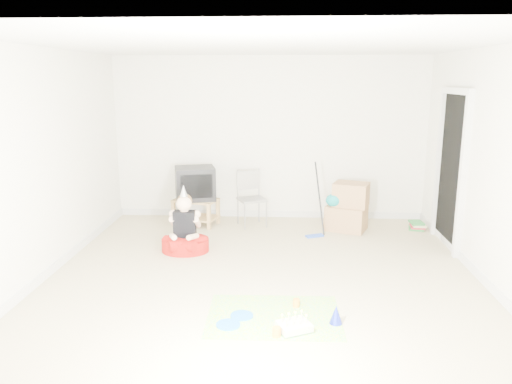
# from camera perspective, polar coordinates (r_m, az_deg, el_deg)

# --- Properties ---
(ground) EXTENTS (5.00, 5.00, 0.00)m
(ground) POSITION_cam_1_polar(r_m,az_deg,el_deg) (5.95, 0.76, -9.36)
(ground) COLOR #C4B58D
(ground) RESTS_ON ground
(doorway_recess) EXTENTS (0.02, 0.90, 2.05)m
(doorway_recess) POSITION_cam_1_polar(r_m,az_deg,el_deg) (7.17, 21.44, 2.15)
(doorway_recess) COLOR black
(doorway_recess) RESTS_ON ground
(tv_stand) EXTENTS (0.74, 0.57, 0.41)m
(tv_stand) POSITION_cam_1_polar(r_m,az_deg,el_deg) (7.85, -6.88, -1.98)
(tv_stand) COLOR #AC864D
(tv_stand) RESTS_ON ground
(crt_tv) EXTENTS (0.69, 0.62, 0.51)m
(crt_tv) POSITION_cam_1_polar(r_m,az_deg,el_deg) (7.76, -6.96, 1.00)
(crt_tv) COLOR black
(crt_tv) RESTS_ON tv_stand
(folding_chair) EXTENTS (0.51, 0.50, 0.87)m
(folding_chair) POSITION_cam_1_polar(r_m,az_deg,el_deg) (7.70, -0.45, -0.85)
(folding_chair) COLOR #98989D
(folding_chair) RESTS_ON ground
(cardboard_boxes) EXTENTS (0.70, 0.62, 0.73)m
(cardboard_boxes) POSITION_cam_1_polar(r_m,az_deg,el_deg) (7.63, 10.42, -1.76)
(cardboard_boxes) COLOR #AB7D52
(cardboard_boxes) RESTS_ON ground
(floor_mop) EXTENTS (0.28, 0.34, 1.06)m
(floor_mop) POSITION_cam_1_polar(r_m,az_deg,el_deg) (7.25, 6.77, -3.12)
(floor_mop) COLOR blue
(floor_mop) RESTS_ON ground
(book_pile) EXTENTS (0.27, 0.32, 0.12)m
(book_pile) POSITION_cam_1_polar(r_m,az_deg,el_deg) (8.01, 17.95, -3.65)
(book_pile) COLOR #2A8036
(book_pile) RESTS_ON ground
(seated_woman) EXTENTS (0.64, 0.64, 0.90)m
(seated_woman) POSITION_cam_1_polar(r_m,az_deg,el_deg) (6.70, -8.10, -5.09)
(seated_woman) COLOR #B51610
(seated_woman) RESTS_ON ground
(party_mat) EXTENTS (1.30, 0.95, 0.01)m
(party_mat) POSITION_cam_1_polar(r_m,az_deg,el_deg) (4.98, 2.05, -13.99)
(party_mat) COLOR #FF3589
(party_mat) RESTS_ON ground
(birthday_cake) EXTENTS (0.36, 0.33, 0.14)m
(birthday_cake) POSITION_cam_1_polar(r_m,az_deg,el_deg) (4.72, 4.36, -15.13)
(birthday_cake) COLOR silver
(birthday_cake) RESTS_ON party_mat
(blue_plate_near) EXTENTS (0.29, 0.29, 0.01)m
(blue_plate_near) POSITION_cam_1_polar(r_m,az_deg,el_deg) (4.97, -1.62, -13.93)
(blue_plate_near) COLOR blue
(blue_plate_near) RESTS_ON party_mat
(blue_plate_far) EXTENTS (0.29, 0.29, 0.01)m
(blue_plate_far) POSITION_cam_1_polar(r_m,az_deg,el_deg) (4.81, -3.20, -14.90)
(blue_plate_far) COLOR blue
(blue_plate_far) RESTS_ON party_mat
(orange_cup_near) EXTENTS (0.07, 0.07, 0.08)m
(orange_cup_near) POSITION_cam_1_polar(r_m,az_deg,el_deg) (5.16, 4.63, -12.52)
(orange_cup_near) COLOR orange
(orange_cup_near) RESTS_ON party_mat
(orange_cup_far) EXTENTS (0.08, 0.08, 0.09)m
(orange_cup_far) POSITION_cam_1_polar(r_m,az_deg,el_deg) (4.61, 2.37, -15.69)
(orange_cup_far) COLOR orange
(orange_cup_far) RESTS_ON party_mat
(blue_party_hat) EXTENTS (0.15, 0.15, 0.18)m
(blue_party_hat) POSITION_cam_1_polar(r_m,az_deg,el_deg) (4.86, 9.13, -13.66)
(blue_party_hat) COLOR #1B29C2
(blue_party_hat) RESTS_ON party_mat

